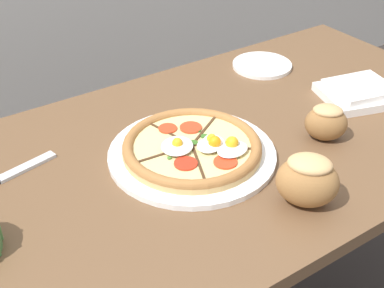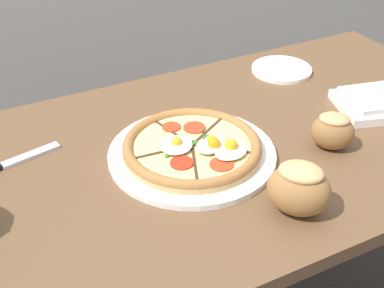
# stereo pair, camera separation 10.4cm
# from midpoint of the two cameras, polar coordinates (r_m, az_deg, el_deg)

# --- Properties ---
(dining_table) EXTENTS (1.29, 0.70, 0.74)m
(dining_table) POSITION_cam_midpoint_polar(r_m,az_deg,el_deg) (1.18, 6.44, -4.56)
(dining_table) COLOR brown
(dining_table) RESTS_ON ground_plane
(pizza) EXTENTS (0.33, 0.33, 0.05)m
(pizza) POSITION_cam_midpoint_polar(r_m,az_deg,el_deg) (1.05, 2.91, -0.63)
(pizza) COLOR white
(pizza) RESTS_ON dining_table
(napkin_folded) EXTENTS (0.21, 0.19, 0.04)m
(napkin_folded) POSITION_cam_midpoint_polar(r_m,az_deg,el_deg) (1.30, 21.30, 4.06)
(napkin_folded) COLOR white
(napkin_folded) RESTS_ON dining_table
(bread_piece_mid) EXTENTS (0.11, 0.11, 0.08)m
(bread_piece_mid) POSITION_cam_midpoint_polar(r_m,az_deg,el_deg) (1.12, 17.40, 1.30)
(bread_piece_mid) COLOR olive
(bread_piece_mid) RESTS_ON dining_table
(bread_piece_far) EXTENTS (0.13, 0.14, 0.10)m
(bread_piece_far) POSITION_cam_midpoint_polar(r_m,az_deg,el_deg) (0.93, 14.55, -4.69)
(bread_piece_far) COLOR #A3703D
(bread_piece_far) RESTS_ON dining_table
(knife_main) EXTENTS (0.21, 0.06, 0.01)m
(knife_main) POSITION_cam_midpoint_polar(r_m,az_deg,el_deg) (1.08, -16.44, -2.13)
(knife_main) COLOR silver
(knife_main) RESTS_ON dining_table
(side_saucer) EXTENTS (0.15, 0.15, 0.01)m
(side_saucer) POSITION_cam_midpoint_polar(r_m,az_deg,el_deg) (1.42, 11.65, 7.74)
(side_saucer) COLOR white
(side_saucer) RESTS_ON dining_table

